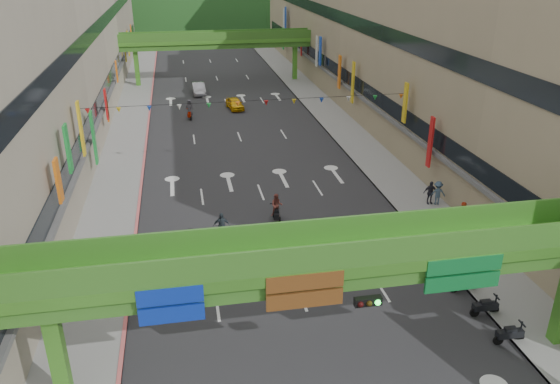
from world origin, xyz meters
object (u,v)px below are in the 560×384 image
object	(u,v)px
car_silver	(199,89)
pedestrian_red	(463,217)
overpass_near	(362,278)
car_yellow	(235,104)
scooter_rider_mid	(277,207)

from	to	relation	value
car_silver	pedestrian_red	distance (m)	44.01
overpass_near	car_silver	size ratio (longest dim) A/B	6.28
pedestrian_red	car_yellow	bearing A→B (deg)	117.20
car_yellow	pedestrian_red	distance (m)	35.02
car_silver	overpass_near	bearing A→B (deg)	-87.42
scooter_rider_mid	car_silver	size ratio (longest dim) A/B	0.44
scooter_rider_mid	pedestrian_red	world-z (taller)	scooter_rider_mid
scooter_rider_mid	car_silver	bearing A→B (deg)	95.15
overpass_near	pedestrian_red	world-z (taller)	overpass_near
scooter_rider_mid	car_yellow	distance (m)	29.52
car_silver	scooter_rider_mid	bearing A→B (deg)	-86.54
scooter_rider_mid	car_yellow	bearing A→B (deg)	89.26
car_yellow	scooter_rider_mid	bearing A→B (deg)	-99.25
scooter_rider_mid	pedestrian_red	xyz separation A→B (m)	(11.85, -3.57, -0.10)
scooter_rider_mid	pedestrian_red	size ratio (longest dim) A/B	1.08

